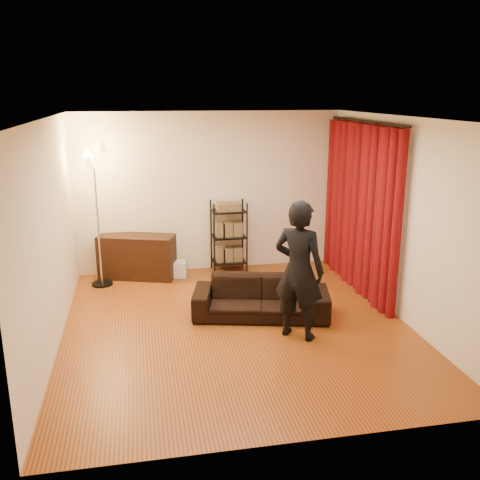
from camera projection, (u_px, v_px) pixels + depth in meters
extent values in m
plane|color=#8E5218|center=(237.00, 326.00, 7.09)|extent=(5.00, 5.00, 0.00)
plane|color=white|center=(237.00, 118.00, 6.37)|extent=(5.00, 5.00, 0.00)
plane|color=#F4E5C9|center=(210.00, 192.00, 9.10)|extent=(5.00, 0.00, 5.00)
plane|color=#F4E5C9|center=(292.00, 301.00, 4.37)|extent=(5.00, 0.00, 5.00)
plane|color=#F4E5C9|center=(50.00, 236.00, 6.32)|extent=(0.00, 5.00, 5.00)
plane|color=#F4E5C9|center=(402.00, 220.00, 7.14)|extent=(0.00, 5.00, 5.00)
cylinder|color=black|center=(366.00, 121.00, 7.86)|extent=(0.04, 2.65, 0.04)
imported|color=black|center=(261.00, 298.00, 7.34)|extent=(1.96, 1.13, 0.54)
imported|color=black|center=(299.00, 270.00, 6.57)|extent=(0.77, 0.73, 1.76)
cube|color=black|center=(137.00, 257.00, 8.87)|extent=(1.32, 0.82, 0.72)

